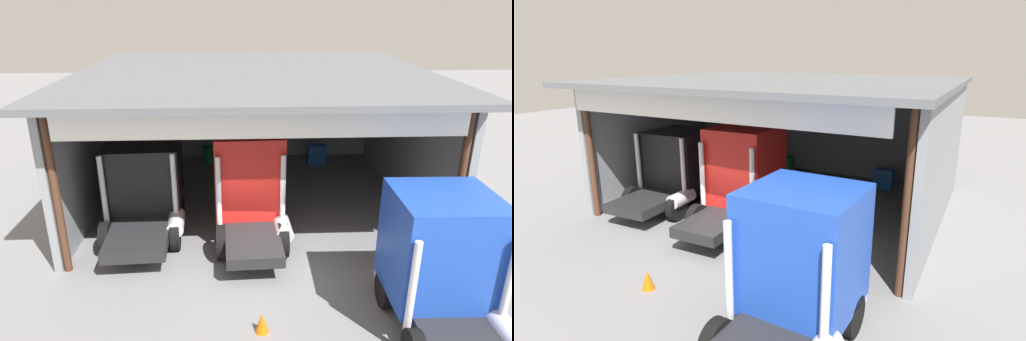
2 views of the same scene
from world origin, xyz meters
The scene contains 8 objects.
ground_plane centered at (0.00, 0.00, 0.00)m, with size 80.00×80.00×0.00m, color slate.
workshop_shed centered at (0.00, 6.20, 3.74)m, with size 13.14×12.07×5.39m.
truck_black_right_bay centered at (-4.01, 2.84, 1.70)m, with size 2.89×5.05×3.22m.
truck_red_center_right_bay centered at (-0.31, 2.25, 1.97)m, with size 2.58×4.88×3.76m.
truck_blue_yard_outside centered at (4.34, -2.75, 1.84)m, with size 2.63×4.85×3.52m.
oil_drum centered at (-2.15, 9.77, 0.44)m, with size 0.58×0.58×0.87m, color #197233.
tool_cart centered at (3.31, 9.34, 0.50)m, with size 0.90×0.60×1.00m, color #1E59A5.
traffic_cone centered at (-0.16, -2.92, 0.28)m, with size 0.36×0.36×0.56m, color orange.
Camera 2 is at (7.69, -10.11, 6.24)m, focal length 28.66 mm.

